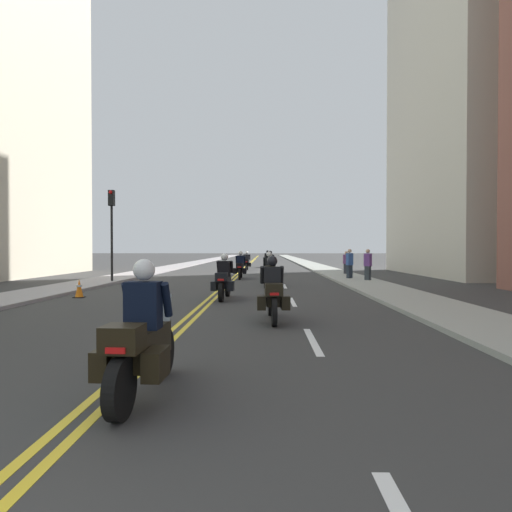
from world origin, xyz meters
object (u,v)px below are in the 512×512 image
(motorcycle_0, at_px, (142,343))
(motorcycle_7, at_px, (268,261))
(motorcycle_4, at_px, (240,268))
(pedestrian_2, at_px, (346,263))
(motorcycle_6, at_px, (247,262))
(motorcycle_3, at_px, (269,272))
(pedestrian_1, at_px, (350,264))
(traffic_light_near, at_px, (112,219))
(motorcycle_5, at_px, (270,265))
(motorcycle_2, at_px, (224,281))
(motorcycle_1, at_px, (272,294))
(pedestrian_0, at_px, (368,265))
(traffic_cone_0, at_px, (79,288))

(motorcycle_0, distance_m, motorcycle_7, 35.84)
(motorcycle_4, xyz_separation_m, pedestrian_2, (6.84, 3.52, 0.16))
(motorcycle_0, relative_size, motorcycle_6, 1.05)
(motorcycle_3, distance_m, motorcycle_6, 14.69)
(motorcycle_7, xyz_separation_m, pedestrian_1, (4.52, -16.73, 0.26))
(motorcycle_4, relative_size, traffic_light_near, 0.45)
(motorcycle_4, distance_m, pedestrian_2, 7.69)
(motorcycle_5, distance_m, motorcycle_6, 5.00)
(motorcycle_2, bearing_deg, motorcycle_1, -67.81)
(pedestrian_0, bearing_deg, motorcycle_3, 71.29)
(motorcycle_5, xyz_separation_m, motorcycle_7, (-0.14, 10.32, -0.00))
(pedestrian_2, bearing_deg, traffic_cone_0, -97.14)
(motorcycle_6, relative_size, traffic_light_near, 0.44)
(motorcycle_4, xyz_separation_m, traffic_light_near, (-6.44, -3.14, 2.64))
(motorcycle_1, bearing_deg, motorcycle_6, 91.43)
(motorcycle_1, height_order, motorcycle_7, motorcycle_7)
(motorcycle_7, bearing_deg, traffic_light_near, -116.31)
(motorcycle_0, distance_m, motorcycle_1, 5.56)
(motorcycle_1, distance_m, traffic_cone_0, 8.48)
(motorcycle_5, bearing_deg, motorcycle_6, 112.84)
(motorcycle_4, bearing_deg, motorcycle_0, -89.46)
(motorcycle_1, bearing_deg, traffic_cone_0, 141.92)
(pedestrian_0, bearing_deg, pedestrian_1, -15.04)
(motorcycle_0, distance_m, pedestrian_2, 24.43)
(motorcycle_6, xyz_separation_m, pedestrian_2, (6.91, -6.66, 0.18))
(motorcycle_7, height_order, pedestrian_1, pedestrian_1)
(motorcycle_2, xyz_separation_m, traffic_cone_0, (-5.29, 0.47, -0.32))
(motorcycle_1, xyz_separation_m, motorcycle_3, (0.01, 10.20, -0.01))
(motorcycle_1, bearing_deg, motorcycle_3, 87.43)
(motorcycle_2, height_order, motorcycle_7, motorcycle_7)
(motorcycle_2, relative_size, traffic_cone_0, 3.39)
(motorcycle_3, bearing_deg, traffic_cone_0, -141.86)
(traffic_cone_0, bearing_deg, motorcycle_0, -62.78)
(motorcycle_4, bearing_deg, motorcycle_6, 90.88)
(motorcycle_0, relative_size, motorcycle_5, 1.02)
(traffic_cone_0, bearing_deg, pedestrian_0, 31.45)
(motorcycle_0, distance_m, pedestrian_0, 18.96)
(motorcycle_3, bearing_deg, pedestrian_1, 38.80)
(motorcycle_7, distance_m, traffic_cone_0, 26.48)
(motorcycle_0, relative_size, traffic_light_near, 0.46)
(motorcycle_0, xyz_separation_m, traffic_cone_0, (-5.27, 10.25, -0.32))
(motorcycle_0, xyz_separation_m, pedestrian_2, (6.82, 23.45, 0.18))
(motorcycle_5, height_order, pedestrian_0, pedestrian_0)
(motorcycle_4, relative_size, pedestrian_1, 1.22)
(motorcycle_5, xyz_separation_m, pedestrian_2, (5.02, -2.03, 0.18))
(pedestrian_0, height_order, pedestrian_2, pedestrian_0)
(motorcycle_3, relative_size, motorcycle_5, 1.02)
(motorcycle_4, distance_m, motorcycle_6, 10.17)
(motorcycle_7, relative_size, traffic_cone_0, 3.37)
(motorcycle_4, height_order, motorcycle_7, motorcycle_4)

